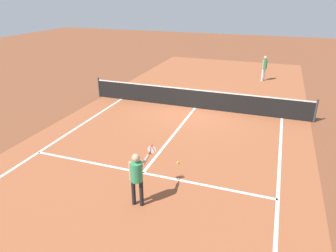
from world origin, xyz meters
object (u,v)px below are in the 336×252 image
object	(u,v)px
net	(195,99)
player_near	(137,174)
player_far	(264,66)
tennis_ball_mid_court	(178,163)

from	to	relation	value
net	player_near	world-z (taller)	player_near
player_far	tennis_ball_mid_court	world-z (taller)	player_far
net	player_near	xyz separation A→B (m)	(0.53, -7.88, 0.47)
player_near	tennis_ball_mid_court	xyz separation A→B (m)	(0.34, 2.42, -0.93)
net	tennis_ball_mid_court	bearing A→B (deg)	-80.95
net	player_far	distance (m)	7.08
player_near	player_far	bearing A→B (deg)	80.98
tennis_ball_mid_court	player_near	bearing A→B (deg)	-98.09
net	player_near	distance (m)	7.91
player_near	player_far	xyz separation A→B (m)	(2.28, 14.36, 0.02)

